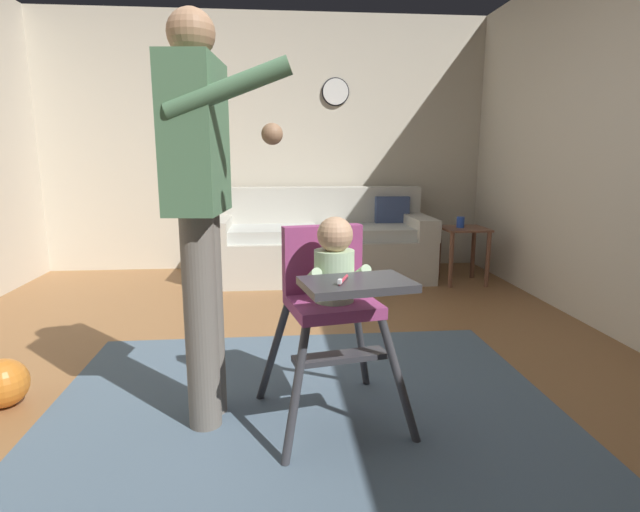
% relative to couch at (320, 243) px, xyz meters
% --- Properties ---
extents(ground, '(6.10, 7.42, 0.10)m').
position_rel_couch_xyz_m(ground, '(-0.51, -2.42, -0.38)').
color(ground, olive).
extents(wall_far, '(5.30, 0.06, 2.56)m').
position_rel_couch_xyz_m(wall_far, '(-0.51, 0.52, 0.95)').
color(wall_far, beige).
rests_on(wall_far, ground).
extents(area_rug, '(2.39, 2.40, 0.01)m').
position_rel_couch_xyz_m(area_rug, '(-0.32, -2.84, -0.33)').
color(area_rug, slate).
rests_on(area_rug, ground).
extents(couch, '(2.10, 0.86, 0.86)m').
position_rel_couch_xyz_m(couch, '(0.00, 0.00, 0.00)').
color(couch, beige).
rests_on(couch, ground).
extents(high_chair, '(0.71, 0.81, 0.93)m').
position_rel_couch_xyz_m(high_chair, '(-0.20, -2.71, 0.29)').
color(high_chair, '#34353B').
rests_on(high_chair, ground).
extents(adult_standing, '(0.51, 0.53, 1.73)m').
position_rel_couch_xyz_m(adult_standing, '(-0.75, -2.66, 0.65)').
color(adult_standing, '#68625A').
rests_on(adult_standing, ground).
extents(toy_ball, '(0.23, 0.23, 0.23)m').
position_rel_couch_xyz_m(toy_ball, '(-1.73, -2.45, -0.22)').
color(toy_ball, orange).
rests_on(toy_ball, ground).
extents(side_table, '(0.40, 0.40, 0.52)m').
position_rel_couch_xyz_m(side_table, '(1.30, -0.36, 0.05)').
color(side_table, brown).
rests_on(side_table, ground).
extents(sippy_cup, '(0.07, 0.07, 0.10)m').
position_rel_couch_xyz_m(sippy_cup, '(1.26, -0.36, 0.24)').
color(sippy_cup, '#284CB7').
rests_on(sippy_cup, side_table).
extents(wall_clock, '(0.28, 0.04, 0.28)m').
position_rel_couch_xyz_m(wall_clock, '(0.20, 0.48, 1.47)').
color(wall_clock, white).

